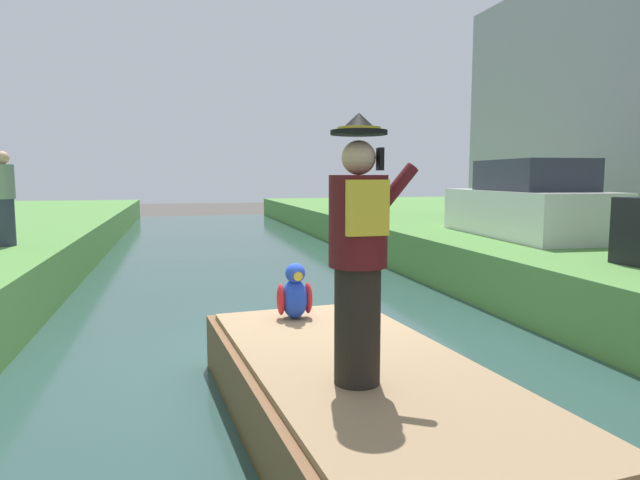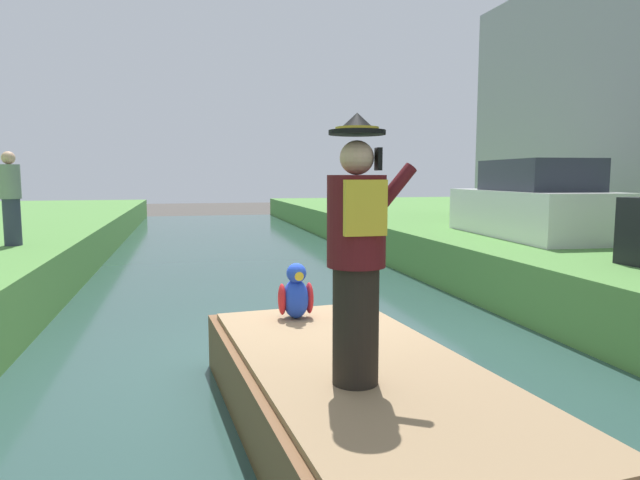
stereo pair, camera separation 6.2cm
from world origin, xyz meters
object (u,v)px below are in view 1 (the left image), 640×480
(parrot_plush, at_px, (295,294))
(person_bystander, at_px, (5,198))
(person_pirate, at_px, (359,251))
(parked_car_white, at_px, (527,204))
(boat, at_px, (362,402))

(parrot_plush, distance_m, person_bystander, 6.46)
(person_bystander, bearing_deg, person_pirate, -59.92)
(parked_car_white, bearing_deg, boat, -132.99)
(parrot_plush, xyz_separation_m, parked_car_white, (5.60, 4.28, 0.64))
(person_pirate, distance_m, parrot_plush, 1.98)
(boat, height_order, person_bystander, person_bystander)
(person_pirate, xyz_separation_m, parked_car_white, (5.54, 6.14, -0.05))
(boat, distance_m, parked_car_white, 7.96)
(parked_car_white, relative_size, person_bystander, 2.57)
(parrot_plush, relative_size, person_bystander, 0.36)
(person_pirate, bearing_deg, boat, 52.76)
(person_pirate, distance_m, parked_car_white, 8.27)
(person_pirate, relative_size, parked_car_white, 0.45)
(person_pirate, height_order, parked_car_white, person_pirate)
(boat, height_order, parked_car_white, parked_car_white)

